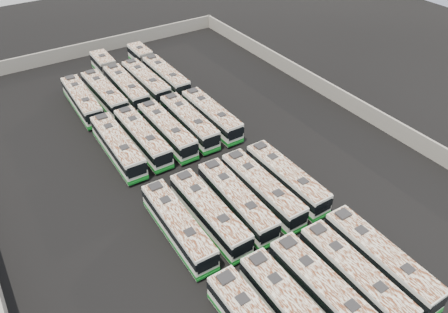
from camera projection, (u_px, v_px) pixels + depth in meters
The scene contains 21 objects.
ground at pixel (207, 169), 47.95m from camera, with size 140.00×140.00×0.00m, color black.
perimeter_wall at pixel (207, 161), 47.28m from camera, with size 45.20×73.20×2.20m.
bus_front_left at pixel (293, 312), 32.07m from camera, with size 2.35×10.83×3.04m.
bus_front_center at pixel (326, 293), 33.33m from camera, with size 2.48×11.07×3.11m.
bus_front_right at pixel (354, 276), 34.63m from camera, with size 2.40×10.77×3.02m.
bus_front_far_right at pixel (380, 259), 35.93m from camera, with size 2.46×11.00×3.09m.
bus_midfront_far_left at pixel (178, 226), 39.01m from camera, with size 2.46×10.78×3.03m.
bus_midfront_left at pixel (209, 213), 40.24m from camera, with size 2.41×10.92×3.07m.
bus_midfront_center at pixel (236, 201), 41.57m from camera, with size 2.58×10.96×3.07m.
bus_midfront_right at pixel (262, 189), 42.85m from camera, with size 2.38×11.00×3.09m.
bus_midfront_far_right at pixel (286, 178), 44.24m from camera, with size 2.35×10.81×3.04m.
bus_midback_far_left at pixel (118, 146), 48.61m from camera, with size 2.54×11.18×3.14m.
bus_midback_left at pixel (142, 137), 50.03m from camera, with size 2.39×10.98×3.09m.
bus_midback_center at pixel (167, 130), 51.23m from camera, with size 2.43×10.93×3.07m.
bus_midback_right at pixel (189, 122), 52.69m from camera, with size 2.44×10.95×3.08m.
bus_midback_far_right at pixel (211, 115), 53.91m from camera, with size 2.36×10.83×3.04m.
bus_back_far_left at pixel (82, 101), 56.78m from camera, with size 2.58×10.90×3.05m.
bus_back_left at pixel (105, 94), 58.21m from camera, with size 2.58×10.91×3.06m.
bus_back_center at pixel (118, 80), 61.49m from camera, with size 2.53×17.03×3.08m.
bus_back_right at pixel (146, 82), 60.87m from camera, with size 2.51×11.03×3.10m.
bus_back_far_right at pixel (157, 69), 64.19m from camera, with size 2.29×16.58×3.00m.
Camera 1 is at (-18.73, -32.42, 30.03)m, focal length 35.00 mm.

